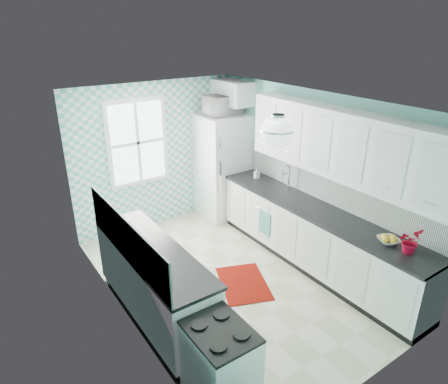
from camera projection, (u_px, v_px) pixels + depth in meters
floor at (231, 280)px, 5.68m from camera, size 3.00×4.40×0.02m
ceiling at (233, 101)px, 4.68m from camera, size 3.00×4.40×0.02m
wall_back at (157, 156)px, 6.85m from camera, size 3.00×0.02×2.50m
wall_front at (378, 284)px, 3.51m from camera, size 3.00×0.02×2.50m
wall_left at (120, 231)px, 4.39m from camera, size 0.02×4.40×2.50m
wall_right at (314, 176)px, 5.97m from camera, size 0.02×4.40×2.50m
accent_wall at (157, 156)px, 6.83m from camera, size 3.00×0.01×2.50m
window at (137, 143)px, 6.51m from camera, size 1.04×0.05×1.44m
backsplash_right at (333, 188)px, 5.67m from camera, size 0.02×3.60×0.51m
backsplash_left at (125, 238)px, 4.37m from camera, size 0.02×2.15×0.51m
upper_cabinets_right at (343, 145)px, 5.16m from camera, size 0.33×3.20×0.90m
upper_cabinet_fridge at (232, 92)px, 6.84m from camera, size 0.40×0.74×0.40m
ceiling_light at (277, 131)px, 4.15m from camera, size 0.34×0.34×0.35m
base_cabinets_right at (314, 239)px, 5.82m from camera, size 0.60×3.60×0.90m
countertop_right at (316, 210)px, 5.62m from camera, size 0.63×3.60×0.04m
base_cabinets_left at (154, 285)px, 4.81m from camera, size 0.60×2.15×0.90m
countertop_left at (153, 251)px, 4.63m from camera, size 0.63×2.15×0.04m
fridge at (223, 166)px, 7.25m from camera, size 0.82×0.81×1.89m
stove at (220, 363)px, 3.75m from camera, size 0.53×0.67×0.80m
sink at (280, 191)px, 6.22m from camera, size 0.49×0.41×0.53m
rug at (243, 283)px, 5.57m from camera, size 0.91×1.05×0.01m
dish_towel at (265, 223)px, 6.21m from camera, size 0.05×0.26×0.38m
fruit_bowl at (388, 241)px, 4.75m from camera, size 0.33×0.33×0.06m
potted_plant at (410, 241)px, 4.52m from camera, size 0.31×0.28×0.29m
soap_bottle at (257, 173)px, 6.69m from camera, size 0.08×0.08×0.17m
microwave at (223, 105)px, 6.81m from camera, size 0.63×0.44×0.34m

